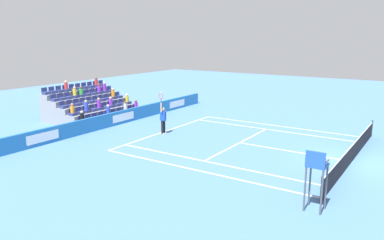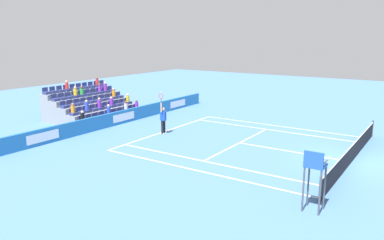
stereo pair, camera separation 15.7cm
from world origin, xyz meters
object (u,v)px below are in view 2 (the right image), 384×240
at_px(loose_tennis_ball, 325,159).
at_px(tennis_net, 353,153).
at_px(tennis_player, 163,119).
at_px(umpire_chair, 315,172).

bearing_deg(loose_tennis_ball, tennis_net, 106.51).
relative_size(tennis_net, loose_tennis_ball, 176.03).
bearing_deg(tennis_player, tennis_net, 94.01).
relative_size(tennis_player, umpire_chair, 1.22).
height_order(tennis_player, umpire_chair, tennis_player).
bearing_deg(umpire_chair, loose_tennis_ball, -169.40).
bearing_deg(loose_tennis_ball, umpire_chair, 10.60).
xyz_separation_m(tennis_net, umpire_chair, (6.76, -0.04, 1.03)).
xyz_separation_m(tennis_player, umpire_chair, (5.95, 11.54, 0.53)).
bearing_deg(umpire_chair, tennis_net, 179.64).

